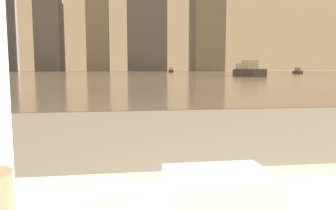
% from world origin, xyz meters
% --- Properties ---
extents(towel_stack, '(0.27, 0.21, 0.08)m').
position_xyz_m(towel_stack, '(-0.20, 0.84, 0.59)').
color(towel_stack, white).
rests_on(towel_stack, bathtub).
extents(harbor_water, '(180.00, 110.00, 0.01)m').
position_xyz_m(harbor_water, '(0.00, 62.00, 0.01)').
color(harbor_water, gray).
rests_on(harbor_water, ground_plane).
extents(harbor_boat_0, '(1.70, 3.10, 1.10)m').
position_xyz_m(harbor_boat_0, '(30.70, 54.02, 0.40)').
color(harbor_boat_0, '#4C4C51').
rests_on(harbor_boat_0, harbor_water).
extents(harbor_boat_2, '(2.04, 4.98, 1.82)m').
position_xyz_m(harbor_boat_2, '(14.34, 35.93, 0.65)').
color(harbor_boat_2, '#4C4C51').
rests_on(harbor_boat_2, harbor_water).
extents(harbor_boat_4, '(1.68, 3.52, 1.27)m').
position_xyz_m(harbor_boat_4, '(11.57, 76.00, 0.46)').
color(harbor_boat_4, maroon).
rests_on(harbor_boat_4, harbor_water).
extents(harbor_boat_5, '(2.11, 4.34, 1.56)m').
position_xyz_m(harbor_boat_5, '(15.96, 43.01, 0.56)').
color(harbor_boat_5, '#335647').
rests_on(harbor_boat_5, harbor_water).
extents(skyline_tower_1, '(8.08, 11.24, 38.82)m').
position_xyz_m(skyline_tower_1, '(-23.66, 118.00, 19.41)').
color(skyline_tower_1, slate).
rests_on(skyline_tower_1, ground_plane).
extents(skyline_tower_2, '(7.23, 13.40, 26.72)m').
position_xyz_m(skyline_tower_2, '(-7.40, 118.00, 13.36)').
color(skyline_tower_2, gray).
rests_on(skyline_tower_2, ground_plane).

